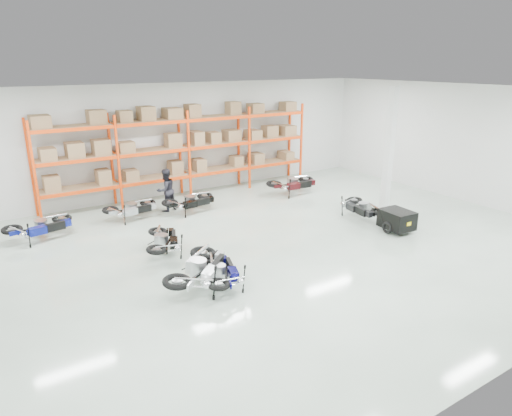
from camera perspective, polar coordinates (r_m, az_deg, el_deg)
room at (r=13.09m, az=2.64°, el=4.36°), size 18.00×18.00×18.00m
pallet_rack at (r=18.62m, az=-9.00°, el=8.26°), size 11.28×0.98×3.62m
structural_column at (r=16.90m, az=16.29°, el=6.76°), size 0.25×0.25×4.50m
moto_blue_centre at (r=11.26m, az=-4.33°, el=-7.41°), size 1.30×1.83×1.07m
moto_silver_left at (r=11.25m, az=-6.98°, el=-6.89°), size 2.16×2.11×1.31m
moto_black_far_left at (r=13.33m, az=-11.39°, el=-3.55°), size 1.42×1.88×1.09m
moto_touring_right at (r=16.43m, az=13.02°, el=0.49°), size 1.13×1.83×1.11m
trailer at (r=15.45m, az=17.19°, el=-1.39°), size 0.90×1.71×0.71m
moto_back_a at (r=15.59m, az=-25.41°, el=-1.67°), size 1.94×1.21×1.17m
moto_back_b at (r=16.49m, az=-15.28°, el=0.33°), size 1.74×0.98×1.08m
moto_back_c at (r=16.81m, az=-8.19°, el=1.23°), size 1.83×1.02×1.14m
moto_back_d at (r=19.00m, az=4.69°, el=3.46°), size 1.97×1.05×1.24m
person_back at (r=17.06m, az=-11.20°, el=2.20°), size 0.90×0.78×1.58m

